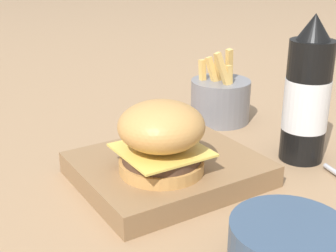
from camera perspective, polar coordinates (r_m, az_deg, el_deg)
name	(u,v)px	position (r m, az deg, el deg)	size (l,w,h in m)	color
ground_plane	(231,189)	(0.65, 7.75, -7.65)	(6.00, 6.00, 0.00)	#9E7A56
serving_board	(168,169)	(0.67, 0.00, -5.29)	(0.25, 0.21, 0.03)	olive
burger	(161,137)	(0.61, -0.81, -1.35)	(0.11, 0.11, 0.10)	tan
ketchup_bottle	(307,97)	(0.73, 16.56, 3.37)	(0.07, 0.07, 0.22)	black
fries_basket	(220,99)	(0.88, 6.38, 3.23)	(0.11, 0.11, 0.14)	slate
side_bowl	(288,247)	(0.50, 14.43, -14.11)	(0.12, 0.12, 0.06)	#384C66
ketchup_puddle	(146,122)	(0.88, -2.65, 0.53)	(0.07, 0.07, 0.00)	#B21E14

